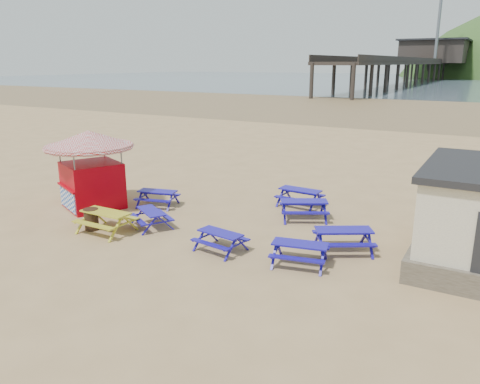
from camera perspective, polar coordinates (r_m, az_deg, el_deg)
The scene contains 13 objects.
ground at distance 18.14m, azimuth -1.60°, elevation -4.26°, with size 400.00×400.00×0.00m, color tan.
wet_sand at distance 70.44m, azimuth 22.46°, elevation 9.34°, with size 400.00×400.00×0.00m, color olive.
picnic_table_blue_a at distance 20.95m, azimuth -10.00°, elevation -0.76°, with size 1.95×1.72×0.70m.
picnic_table_blue_b at distance 20.80m, azimuth 7.32°, elevation -0.67°, with size 1.91×1.58×0.76m.
picnic_table_blue_c at distance 19.07m, azimuth 7.78°, elevation -2.17°, with size 2.35×2.20×0.78m.
picnic_table_blue_d at distance 18.33m, azimuth -10.76°, elevation -3.22°, with size 2.03×1.92×0.67m.
picnic_table_blue_e at distance 15.80m, azimuth -2.39°, elevation -6.04°, with size 1.76×1.50×0.66m.
picnic_table_blue_f at distance 16.11m, azimuth 12.48°, elevation -5.75°, with size 2.37×2.24×0.78m.
picnic_table_yellow at distance 18.15m, azimuth -15.98°, elevation -3.51°, with size 1.93×1.56×0.81m.
ice_cream_kiosk at distance 21.07m, azimuth -17.77°, elevation 3.79°, with size 4.99×4.99×3.37m.
litter_bin at distance 18.58m, azimuth -17.67°, elevation -3.17°, with size 0.56×0.56×0.82m.
pier at distance 194.70m, azimuth 22.27°, elevation 14.18°, with size 24.00×220.00×39.29m.
picnic_table_blue_g at distance 14.86m, azimuth 7.29°, elevation -7.49°, with size 1.97×1.71×0.72m.
Camera 1 is at (8.84, -14.61, 6.13)m, focal length 35.00 mm.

